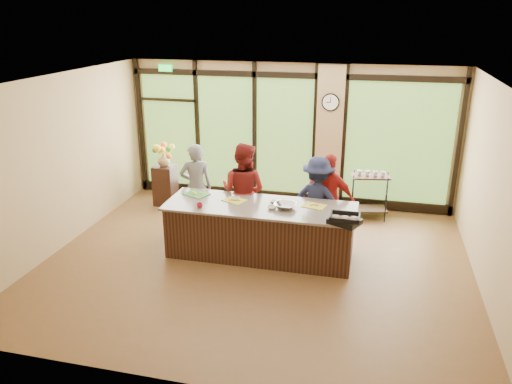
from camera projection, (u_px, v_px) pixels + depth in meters
The scene contains 25 objects.
floor at pixel (256, 263), 8.37m from camera, with size 7.00×7.00×0.00m, color brown.
ceiling at pixel (256, 81), 7.35m from camera, with size 7.00×7.00×0.00m, color white.
back_wall at pixel (289, 135), 10.60m from camera, with size 7.00×7.00×0.00m, color tan.
left_wall at pixel (60, 163), 8.64m from camera, with size 6.00×6.00×0.00m, color tan.
right_wall at pixel (495, 196), 7.08m from camera, with size 6.00×6.00×0.00m, color tan.
window_wall at pixel (296, 141), 10.56m from camera, with size 6.90×0.12×3.00m.
island_base at pixel (260, 231), 8.50m from camera, with size 3.10×1.00×0.88m, color #331B11.
countertop at pixel (260, 206), 8.34m from camera, with size 3.20×1.10×0.04m, color slate.
wall_clock at pixel (330, 102), 10.04m from camera, with size 0.36×0.04×0.36m.
cook_left at pixel (196, 187), 9.47m from camera, with size 0.61×0.40×1.68m, color slate.
cook_midleft at pixel (243, 191), 9.06m from camera, with size 0.87×0.68×1.80m, color maroon.
cook_midright at pixel (329, 199), 8.91m from camera, with size 0.96×0.40×1.64m, color maroon.
cook_right at pixel (318, 201), 8.86m from camera, with size 1.04×0.60×1.61m, color #191C37.
roasting_pan at pixel (345, 221), 7.60m from camera, with size 0.45×0.35×0.08m, color black.
mixing_bowl at pixel (285, 206), 8.19m from camera, with size 0.36×0.36×0.09m, color silver.
cutting_board_left at pixel (196, 194), 8.82m from camera, with size 0.41×0.31×0.01m, color #3A7D2D.
cutting_board_center at pixel (235, 200), 8.54m from camera, with size 0.37×0.28×0.01m, color gold.
cutting_board_right at pixel (314, 206), 8.29m from camera, with size 0.37×0.28×0.01m, color gold.
prep_bowl_near at pixel (235, 199), 8.56m from camera, with size 0.15×0.15×0.05m, color silver.
prep_bowl_mid at pixel (272, 208), 8.17m from camera, with size 0.15×0.15×0.05m, color silver.
prep_bowl_far at pixel (273, 201), 8.46m from camera, with size 0.12×0.12×0.03m, color silver.
red_ramekin at pixel (200, 205), 8.22m from camera, with size 0.10×0.10×0.08m, color #A21023.
flower_stand at pixel (165, 185), 10.79m from camera, with size 0.43×0.43×0.87m, color #331B11.
flower_vase at pixel (164, 160), 10.59m from camera, with size 0.27×0.27×0.28m, color olive.
bar_cart at pixel (370, 190), 10.02m from camera, with size 0.79×0.55×0.99m.
Camera 1 is at (1.76, -7.26, 3.97)m, focal length 35.00 mm.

